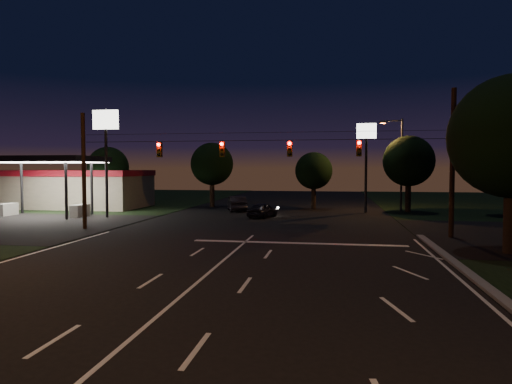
% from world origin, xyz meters
% --- Properties ---
extents(ground, '(140.00, 140.00, 0.00)m').
position_xyz_m(ground, '(0.00, 0.00, 0.00)').
color(ground, black).
rests_on(ground, ground).
extents(center_line, '(0.14, 40.00, 0.01)m').
position_xyz_m(center_line, '(0.00, -6.00, 0.01)').
color(center_line, silver).
rests_on(center_line, ground).
extents(stop_bar, '(12.00, 0.50, 0.01)m').
position_xyz_m(stop_bar, '(3.00, 11.50, 0.01)').
color(stop_bar, silver).
rests_on(stop_bar, ground).
extents(utility_pole_right, '(0.30, 0.30, 9.00)m').
position_xyz_m(utility_pole_right, '(12.00, 15.00, 0.00)').
color(utility_pole_right, black).
rests_on(utility_pole_right, ground).
extents(utility_pole_left, '(0.28, 0.28, 8.00)m').
position_xyz_m(utility_pole_left, '(-12.00, 15.00, 0.00)').
color(utility_pole_left, black).
rests_on(utility_pole_left, ground).
extents(signal_span, '(24.00, 0.40, 1.56)m').
position_xyz_m(signal_span, '(-0.00, 14.96, 5.50)').
color(signal_span, black).
rests_on(signal_span, ground).
extents(gas_station, '(14.20, 16.10, 5.25)m').
position_xyz_m(gas_station, '(-21.86, 30.39, 2.38)').
color(gas_station, gray).
rests_on(gas_station, ground).
extents(pole_sign_left_near, '(2.20, 0.30, 9.10)m').
position_xyz_m(pole_sign_left_near, '(-14.00, 22.00, 6.98)').
color(pole_sign_left_near, black).
rests_on(pole_sign_left_near, ground).
extents(pole_sign_right, '(1.80, 0.30, 8.40)m').
position_xyz_m(pole_sign_right, '(8.00, 30.00, 6.24)').
color(pole_sign_right, black).
rests_on(pole_sign_right, ground).
extents(street_light_right_far, '(2.20, 0.35, 9.00)m').
position_xyz_m(street_light_right_far, '(11.24, 32.00, 5.24)').
color(street_light_right_far, black).
rests_on(street_light_right_far, ground).
extents(tree_right_near, '(6.00, 6.00, 8.76)m').
position_xyz_m(tree_right_near, '(13.53, 10.17, 5.68)').
color(tree_right_near, black).
rests_on(tree_right_near, ground).
extents(tree_far_a, '(4.20, 4.20, 6.42)m').
position_xyz_m(tree_far_a, '(-17.98, 30.12, 4.26)').
color(tree_far_a, black).
rests_on(tree_far_a, ground).
extents(tree_far_b, '(4.60, 4.60, 6.98)m').
position_xyz_m(tree_far_b, '(-7.98, 34.13, 4.61)').
color(tree_far_b, black).
rests_on(tree_far_b, ground).
extents(tree_far_c, '(3.80, 3.80, 5.86)m').
position_xyz_m(tree_far_c, '(3.02, 33.10, 3.90)').
color(tree_far_c, black).
rests_on(tree_far_c, ground).
extents(tree_far_d, '(4.80, 4.80, 7.30)m').
position_xyz_m(tree_far_d, '(12.02, 31.13, 4.83)').
color(tree_far_d, black).
rests_on(tree_far_d, ground).
extents(tree_far_e, '(4.00, 4.00, 6.18)m').
position_xyz_m(tree_far_e, '(20.02, 29.11, 4.11)').
color(tree_far_e, black).
rests_on(tree_far_e, ground).
extents(car_oncoming_a, '(2.48, 4.00, 1.27)m').
position_xyz_m(car_oncoming_a, '(-1.00, 24.49, 0.64)').
color(car_oncoming_a, black).
rests_on(car_oncoming_a, ground).
extents(car_oncoming_b, '(2.90, 4.73, 1.47)m').
position_xyz_m(car_oncoming_b, '(-4.41, 29.99, 0.74)').
color(car_oncoming_b, black).
rests_on(car_oncoming_b, ground).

